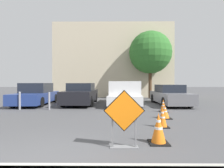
% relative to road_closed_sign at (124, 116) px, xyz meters
% --- Properties ---
extents(ground_plane, '(96.00, 96.00, 0.00)m').
position_rel_road_closed_sign_xyz_m(ground_plane, '(-1.58, 8.84, -0.73)').
color(ground_plane, '#4C4C4F').
extents(road_closed_sign, '(0.96, 0.20, 1.35)m').
position_rel_road_closed_sign_xyz_m(road_closed_sign, '(0.00, 0.00, 0.00)').
color(road_closed_sign, black).
rests_on(road_closed_sign, ground_plane).
extents(traffic_cone_nearest, '(0.48, 0.48, 0.76)m').
position_rel_road_closed_sign_xyz_m(traffic_cone_nearest, '(0.88, 0.32, -0.36)').
color(traffic_cone_nearest, black).
rests_on(traffic_cone_nearest, ground_plane).
extents(traffic_cone_second, '(0.41, 0.41, 0.68)m').
position_rel_road_closed_sign_xyz_m(traffic_cone_second, '(1.42, 1.89, -0.40)').
color(traffic_cone_second, black).
rests_on(traffic_cone_second, ground_plane).
extents(traffic_cone_third, '(0.53, 0.53, 0.58)m').
position_rel_road_closed_sign_xyz_m(traffic_cone_third, '(1.92, 3.36, -0.45)').
color(traffic_cone_third, black).
rests_on(traffic_cone_third, ground_plane).
extents(traffic_cone_fourth, '(0.41, 0.41, 0.65)m').
position_rel_road_closed_sign_xyz_m(traffic_cone_fourth, '(2.34, 5.01, -0.42)').
color(traffic_cone_fourth, black).
rests_on(traffic_cone_fourth, ground_plane).
extents(parked_car_nearest, '(2.04, 4.55, 1.48)m').
position_rel_road_closed_sign_xyz_m(parked_car_nearest, '(-5.59, 8.01, -0.06)').
color(parked_car_nearest, navy).
rests_on(parked_car_nearest, ground_plane).
extents(parked_car_second, '(1.96, 4.64, 1.48)m').
position_rel_road_closed_sign_xyz_m(parked_car_second, '(-2.52, 8.24, -0.03)').
color(parked_car_second, black).
rests_on(parked_car_second, ground_plane).
extents(pickup_truck, '(2.37, 5.49, 1.60)m').
position_rel_road_closed_sign_xyz_m(pickup_truck, '(0.53, 7.88, -0.02)').
color(pickup_truck, silver).
rests_on(pickup_truck, ground_plane).
extents(parked_car_third, '(1.85, 4.51, 1.37)m').
position_rel_road_closed_sign_xyz_m(parked_car_third, '(3.63, 8.00, -0.09)').
color(parked_car_third, slate).
rests_on(parked_car_third, ground_plane).
extents(bollard_nearest, '(0.12, 0.12, 0.97)m').
position_rel_road_closed_sign_xyz_m(bollard_nearest, '(-3.84, 5.70, -0.22)').
color(bollard_nearest, gray).
rests_on(bollard_nearest, ground_plane).
extents(bollard_second, '(0.12, 0.12, 1.01)m').
position_rel_road_closed_sign_xyz_m(bollard_second, '(-5.50, 5.70, -0.20)').
color(bollard_second, gray).
rests_on(bollard_second, ground_plane).
extents(building_facade_backdrop, '(12.51, 5.00, 7.76)m').
position_rel_road_closed_sign_xyz_m(building_facade_backdrop, '(-0.26, 16.30, 3.15)').
color(building_facade_backdrop, beige).
rests_on(building_facade_backdrop, ground_plane).
extents(street_tree_behind_lot, '(4.05, 4.05, 6.44)m').
position_rel_road_closed_sign_xyz_m(street_tree_behind_lot, '(3.29, 12.74, 3.67)').
color(street_tree_behind_lot, '#513823').
rests_on(street_tree_behind_lot, ground_plane).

